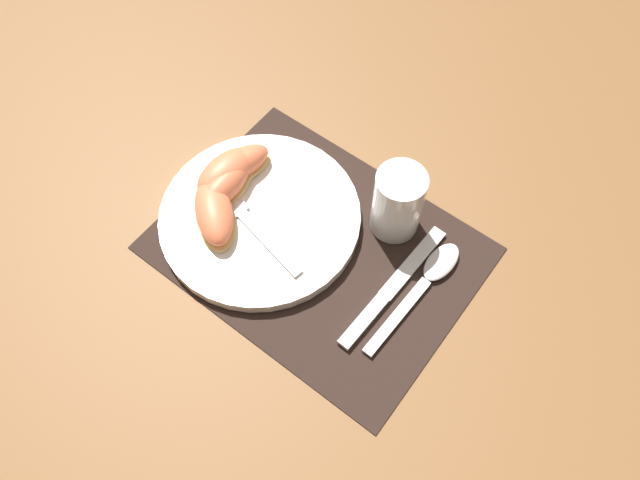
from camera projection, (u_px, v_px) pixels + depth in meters
name	position (u px, v px, depth m)	size (l,w,h in m)	color
ground_plane	(317.00, 249.00, 0.83)	(3.00, 3.00, 0.00)	brown
placemat	(317.00, 248.00, 0.83)	(0.40, 0.30, 0.00)	black
plate	(260.00, 217.00, 0.84)	(0.27, 0.27, 0.02)	white
juice_glass	(397.00, 205.00, 0.80)	(0.07, 0.07, 0.10)	silver
knife	(391.00, 289.00, 0.79)	(0.03, 0.21, 0.01)	silver
spoon	(430.00, 276.00, 0.80)	(0.04, 0.19, 0.01)	silver
fork	(245.00, 218.00, 0.82)	(0.19, 0.06, 0.00)	silver
citrus_wedge_0	(236.00, 166.00, 0.85)	(0.08, 0.11, 0.04)	#F4DB84
citrus_wedge_1	(226.00, 174.00, 0.84)	(0.06, 0.10, 0.04)	#F4DB84
citrus_wedge_2	(224.00, 188.00, 0.83)	(0.04, 0.10, 0.04)	#F4DB84
citrus_wedge_3	(214.00, 212.00, 0.81)	(0.12, 0.11, 0.04)	#F4DB84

